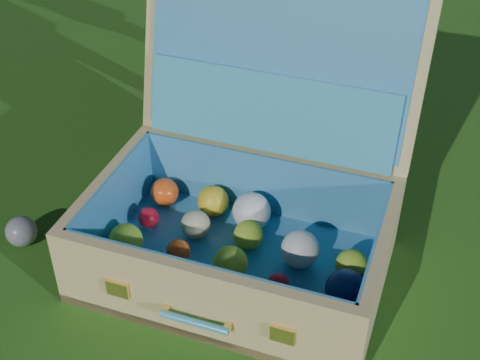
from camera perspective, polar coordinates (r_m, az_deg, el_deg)
ground at (r=1.63m, az=-5.49°, el=-7.08°), size 60.00×60.00×0.00m
stray_ball at (r=1.74m, az=-18.16°, el=-4.18°), size 0.08×0.08×0.08m
suitcase at (r=1.56m, az=0.87°, el=-0.55°), size 0.81×0.76×0.64m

